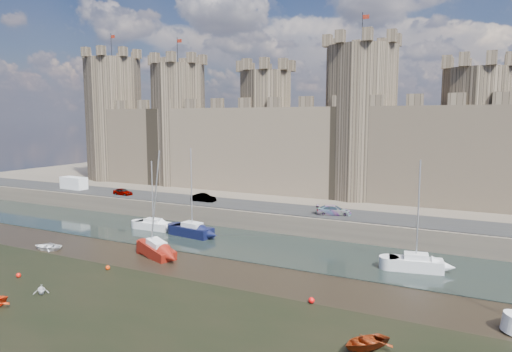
% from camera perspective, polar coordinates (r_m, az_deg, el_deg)
% --- Properties ---
extents(ground, '(160.00, 160.00, 0.00)m').
position_cam_1_polar(ground, '(32.97, -13.57, -19.58)').
color(ground, black).
rests_on(ground, ground).
extents(water_channel, '(160.00, 12.00, 0.08)m').
position_cam_1_polar(water_channel, '(52.27, 3.83, -9.15)').
color(water_channel, black).
rests_on(water_channel, ground).
extents(quay, '(160.00, 60.00, 2.50)m').
position_cam_1_polar(quay, '(85.60, 13.21, -2.06)').
color(quay, '#4C443A').
rests_on(quay, ground).
extents(road, '(160.00, 7.00, 0.10)m').
position_cam_1_polar(road, '(60.75, 7.51, -4.44)').
color(road, black).
rests_on(road, quay).
extents(castle, '(108.50, 11.00, 29.00)m').
position_cam_1_polar(castle, '(73.13, 10.76, 4.67)').
color(castle, '#42382B').
rests_on(castle, quay).
extents(car_0, '(3.50, 1.62, 1.16)m').
position_cam_1_polar(car_0, '(76.08, -16.32, -1.91)').
color(car_0, gray).
rests_on(car_0, quay).
extents(car_1, '(3.77, 1.34, 1.24)m').
position_cam_1_polar(car_1, '(67.82, -6.58, -2.71)').
color(car_1, gray).
rests_on(car_1, quay).
extents(car_2, '(4.74, 2.90, 1.28)m').
position_cam_1_polar(car_2, '(58.95, 9.69, -4.25)').
color(car_2, gray).
rests_on(car_2, quay).
extents(van, '(5.07, 2.29, 2.16)m').
position_cam_1_polar(van, '(85.07, -21.82, -0.85)').
color(van, white).
rests_on(van, quay).
extents(sailboat_0, '(4.94, 2.06, 9.13)m').
position_cam_1_polar(sailboat_0, '(62.53, -12.72, -5.93)').
color(sailboat_0, silver).
rests_on(sailboat_0, ground).
extents(sailboat_1, '(5.75, 2.82, 11.07)m').
position_cam_1_polar(sailboat_1, '(58.10, -7.98, -6.70)').
color(sailboat_1, black).
rests_on(sailboat_1, ground).
extents(sailboat_2, '(5.27, 2.83, 10.79)m').
position_cam_1_polar(sailboat_2, '(47.59, 19.35, -10.19)').
color(sailboat_2, silver).
rests_on(sailboat_2, ground).
extents(sailboat_4, '(5.28, 3.51, 11.51)m').
position_cam_1_polar(sailboat_4, '(50.52, -12.31, -8.97)').
color(sailboat_4, maroon).
rests_on(sailboat_4, ground).
extents(dinghy_3, '(1.90, 1.86, 0.76)m').
position_cam_1_polar(dinghy_3, '(43.68, -25.26, -12.71)').
color(dinghy_3, white).
rests_on(dinghy_3, ground).
extents(dinghy_4, '(3.98, 4.35, 0.74)m').
position_cam_1_polar(dinghy_4, '(32.00, 13.48, -19.71)').
color(dinghy_4, maroon).
rests_on(dinghy_4, ground).
extents(dinghy_6, '(3.72, 3.02, 0.68)m').
position_cam_1_polar(dinghy_6, '(57.30, -24.63, -8.03)').
color(dinghy_6, silver).
rests_on(dinghy_6, ground).
extents(buoy_0, '(0.44, 0.44, 0.44)m').
position_cam_1_polar(buoy_0, '(48.84, -27.56, -10.94)').
color(buoy_0, red).
rests_on(buoy_0, ground).
extents(buoy_1, '(0.45, 0.45, 0.45)m').
position_cam_1_polar(buoy_1, '(47.82, -18.04, -10.84)').
color(buoy_1, red).
rests_on(buoy_1, ground).
extents(buoy_3, '(0.50, 0.50, 0.50)m').
position_cam_1_polar(buoy_3, '(38.18, 6.95, -15.17)').
color(buoy_3, '#F70A0B').
rests_on(buoy_3, ground).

